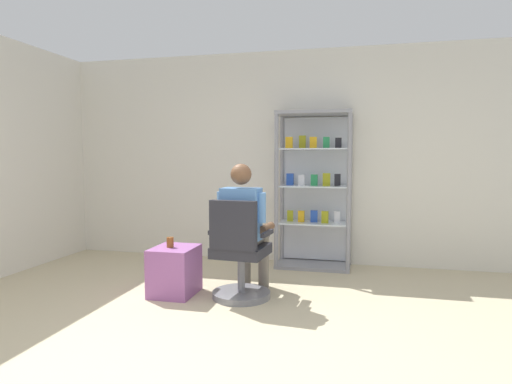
{
  "coord_description": "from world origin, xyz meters",
  "views": [
    {
      "loc": [
        0.95,
        -2.61,
        1.35
      ],
      "look_at": [
        -0.07,
        1.66,
        1.0
      ],
      "focal_mm": 30.62,
      "sensor_mm": 36.0,
      "label": 1
    }
  ],
  "objects_px": {
    "office_chair": "(239,258)",
    "storage_crate": "(175,271)",
    "tea_glass": "(170,242)",
    "display_cabinet_main": "(314,189)",
    "seated_shopkeeper": "(245,223)"
  },
  "relations": [
    {
      "from": "office_chair",
      "to": "storage_crate",
      "type": "xyz_separation_m",
      "value": [
        -0.66,
        0.0,
        -0.16
      ]
    },
    {
      "from": "tea_glass",
      "to": "display_cabinet_main",
      "type": "bearing_deg",
      "value": 49.53
    },
    {
      "from": "display_cabinet_main",
      "to": "tea_glass",
      "type": "bearing_deg",
      "value": -130.47
    },
    {
      "from": "office_chair",
      "to": "seated_shopkeeper",
      "type": "relative_size",
      "value": 0.74
    },
    {
      "from": "display_cabinet_main",
      "to": "tea_glass",
      "type": "height_order",
      "value": "display_cabinet_main"
    },
    {
      "from": "display_cabinet_main",
      "to": "office_chair",
      "type": "relative_size",
      "value": 1.98
    },
    {
      "from": "tea_glass",
      "to": "office_chair",
      "type": "bearing_deg",
      "value": 0.91
    },
    {
      "from": "storage_crate",
      "to": "display_cabinet_main",
      "type": "bearing_deg",
      "value": 50.11
    },
    {
      "from": "office_chair",
      "to": "seated_shopkeeper",
      "type": "xyz_separation_m",
      "value": [
        0.01,
        0.16,
        0.32
      ]
    },
    {
      "from": "display_cabinet_main",
      "to": "seated_shopkeeper",
      "type": "relative_size",
      "value": 1.47
    },
    {
      "from": "seated_shopkeeper",
      "to": "tea_glass",
      "type": "distance_m",
      "value": 0.76
    },
    {
      "from": "storage_crate",
      "to": "tea_glass",
      "type": "height_order",
      "value": "tea_glass"
    },
    {
      "from": "office_chair",
      "to": "seated_shopkeeper",
      "type": "bearing_deg",
      "value": 85.02
    },
    {
      "from": "display_cabinet_main",
      "to": "seated_shopkeeper",
      "type": "distance_m",
      "value": 1.42
    },
    {
      "from": "display_cabinet_main",
      "to": "storage_crate",
      "type": "bearing_deg",
      "value": -129.89
    }
  ]
}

